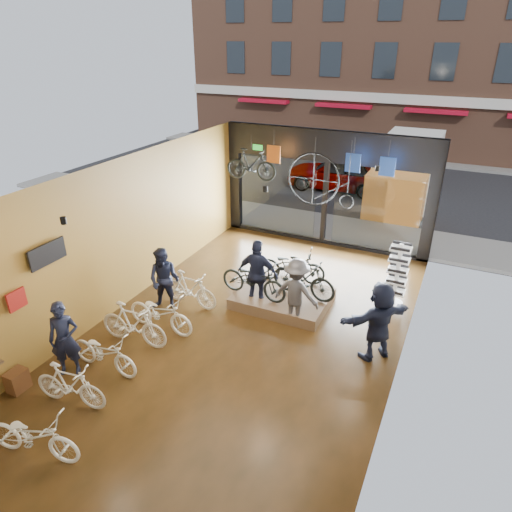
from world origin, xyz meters
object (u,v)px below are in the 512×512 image
Objects in this scene: display_platform at (283,298)px; display_bike_right at (291,266)px; floor_bike_3 at (133,324)px; floor_bike_5 at (190,289)px; customer_1 at (164,280)px; customer_2 at (258,274)px; floor_bike_2 at (104,352)px; box_truck at (404,175)px; display_bike_mid at (303,278)px; hung_bike at (251,164)px; floor_bike_4 at (160,313)px; sunglasses_rack at (397,276)px; floor_bike_1 at (70,385)px; penny_farthing at (324,182)px; display_bike_left at (254,280)px; customer_3 at (296,292)px; street_car at (342,172)px; customer_0 at (65,339)px; customer_5 at (379,321)px; floor_bike_0 at (33,435)px.

display_bike_right is (-0.05, 0.70, 0.64)m from display_platform.
floor_bike_5 is at bearing -11.36° from floor_bike_3.
customer_2 is (2.07, 1.15, 0.08)m from customer_1.
box_truck is at bearing -14.97° from floor_bike_2.
display_bike_mid is 4.13m from hung_bike.
floor_bike_4 is 1.13× the size of floor_bike_5.
customer_1 is at bearing -146.99° from sunglasses_rack.
box_truck is 2.78× the size of display_platform.
floor_bike_1 is 8.02m from hung_bike.
penny_farthing is at bearing 89.61° from display_platform.
floor_bike_1 is 0.82× the size of display_bike_left.
customer_3 reaches higher than floor_bike_2.
box_truck reaches higher than floor_bike_1.
customer_1 is 0.97× the size of sunglasses_rack.
display_platform is 0.95m from display_bike_right.
street_car is 10.41m from display_platform.
floor_bike_4 is (-3.72, -11.66, -0.84)m from box_truck.
customer_1 is (-0.43, 0.82, 0.38)m from floor_bike_4.
customer_2 is at bearing 17.36° from customer_1.
street_car is 2.62× the size of display_bike_right.
sunglasses_rack reaches higher than display_bike_right.
floor_bike_1 is 8.00m from sunglasses_rack.
floor_bike_4 is at bearing 34.44° from customer_0.
hung_bike is at bearing -45.71° from customer_3.
floor_bike_5 is 0.90× the size of display_bike_mid.
display_bike_left is 1.04× the size of display_bike_mid.
display_platform is 1.36× the size of sunglasses_rack.
floor_bike_2 is at bearing 179.01° from floor_bike_5.
display_bike_mid is 0.82m from display_bike_right.
display_platform is 1.28× the size of customer_2.
hung_bike is (-1.48, 2.94, 2.14)m from display_bike_left.
floor_bike_4 is 1.14× the size of hung_bike.
customer_5 is 2.33m from sunglasses_rack.
customer_3 reaches higher than customer_1.
customer_3 reaches higher than floor_bike_5.
floor_bike_1 is 0.64× the size of display_platform.
floor_bike_1 is 0.97× the size of hung_bike.
floor_bike_2 is 2.57m from customer_1.
customer_1 is (-4.14, -10.84, -0.46)m from box_truck.
hung_bike is (-3.64, -6.80, 1.61)m from box_truck.
floor_bike_2 is 0.91× the size of display_bike_right.
display_bike_left is at bearing 17.25° from customer_1.
display_platform is at bearing 18.66° from customer_1.
customer_1 is (-2.57, -2.24, 0.07)m from display_bike_right.
floor_bike_0 is at bearing 153.84° from display_bike_right.
customer_5 is at bearing -58.98° from floor_bike_2.
customer_0 is (-3.54, -4.54, 0.01)m from display_bike_mid.
customer_3 is (1.27, -0.29, 0.09)m from display_bike_left.
floor_bike_4 is 5.04m from customer_5.
penny_farthing is at bearing -20.97° from floor_bike_4.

